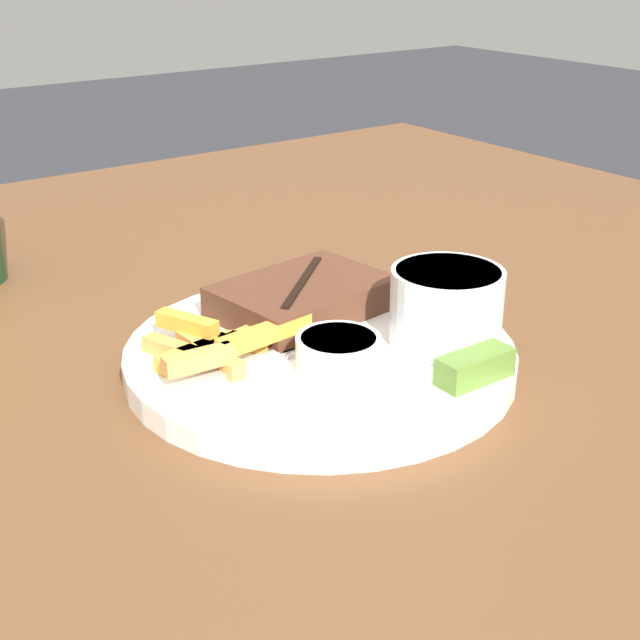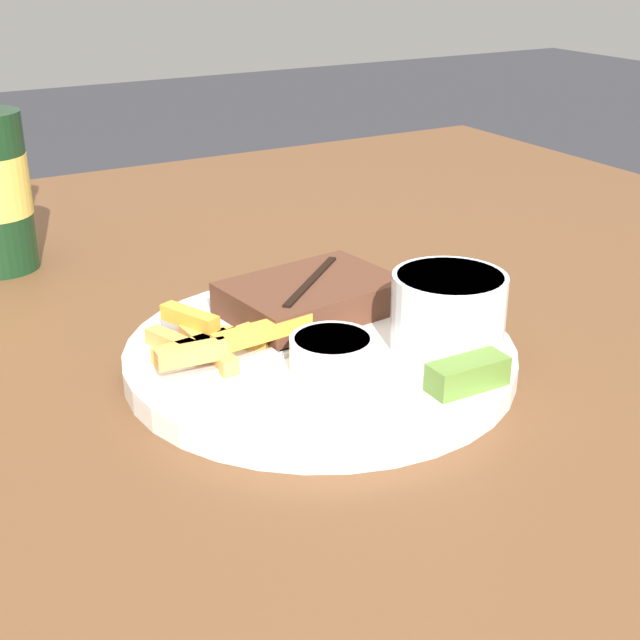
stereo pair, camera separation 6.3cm
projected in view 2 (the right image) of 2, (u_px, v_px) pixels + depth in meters
The scene contains 8 objects.
dining_table at pixel (320, 444), 0.68m from camera, with size 1.30×1.31×0.72m.
dinner_plate at pixel (320, 356), 0.65m from camera, with size 0.28×0.28×0.02m.
steak_portion at pixel (311, 297), 0.70m from camera, with size 0.14×0.11×0.03m.
fries_pile at pixel (214, 340), 0.63m from camera, with size 0.12×0.10×0.02m.
coleslaw_cup at pixel (448, 308), 0.63m from camera, with size 0.08×0.08×0.06m.
dipping_sauce_cup at pixel (332, 352), 0.61m from camera, with size 0.06×0.06×0.02m.
pickle_spear at pixel (468, 374), 0.58m from camera, with size 0.06×0.02×0.02m.
fork_utensil at pixel (228, 367), 0.61m from camera, with size 0.13×0.02×0.00m.
Camera 2 is at (-0.29, -0.51, 1.02)m, focal length 50.00 mm.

